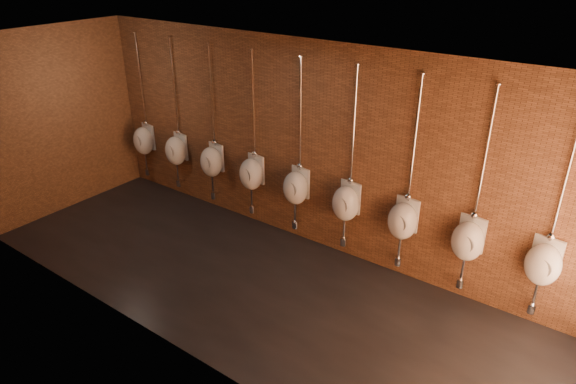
# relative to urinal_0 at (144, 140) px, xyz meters

# --- Properties ---
(ground) EXTENTS (8.50, 8.50, 0.00)m
(ground) POSITION_rel_urinal_0_xyz_m (3.77, -1.35, -0.96)
(ground) COLOR black
(ground) RESTS_ON ground
(room_shell) EXTENTS (8.54, 3.04, 3.22)m
(room_shell) POSITION_rel_urinal_0_xyz_m (3.77, -1.35, 1.05)
(room_shell) COLOR black
(room_shell) RESTS_ON ground
(urinal_0) EXTENTS (0.46, 0.41, 2.72)m
(urinal_0) POSITION_rel_urinal_0_xyz_m (0.00, 0.00, 0.00)
(urinal_0) COLOR white
(urinal_0) RESTS_ON ground
(urinal_1) EXTENTS (0.46, 0.41, 2.72)m
(urinal_1) POSITION_rel_urinal_0_xyz_m (0.90, 0.00, 0.00)
(urinal_1) COLOR white
(urinal_1) RESTS_ON ground
(urinal_2) EXTENTS (0.46, 0.41, 2.72)m
(urinal_2) POSITION_rel_urinal_0_xyz_m (1.80, 0.00, 0.00)
(urinal_2) COLOR white
(urinal_2) RESTS_ON ground
(urinal_3) EXTENTS (0.46, 0.41, 2.72)m
(urinal_3) POSITION_rel_urinal_0_xyz_m (2.69, 0.00, 0.00)
(urinal_3) COLOR white
(urinal_3) RESTS_ON ground
(urinal_4) EXTENTS (0.46, 0.41, 2.72)m
(urinal_4) POSITION_rel_urinal_0_xyz_m (3.59, 0.00, 0.00)
(urinal_4) COLOR white
(urinal_4) RESTS_ON ground
(urinal_5) EXTENTS (0.46, 0.41, 2.72)m
(urinal_5) POSITION_rel_urinal_0_xyz_m (4.49, 0.00, 0.00)
(urinal_5) COLOR white
(urinal_5) RESTS_ON ground
(urinal_6) EXTENTS (0.46, 0.41, 2.72)m
(urinal_6) POSITION_rel_urinal_0_xyz_m (5.39, 0.00, 0.00)
(urinal_6) COLOR white
(urinal_6) RESTS_ON ground
(urinal_7) EXTENTS (0.46, 0.41, 2.72)m
(urinal_7) POSITION_rel_urinal_0_xyz_m (6.28, 0.00, 0.00)
(urinal_7) COLOR white
(urinal_7) RESTS_ON ground
(urinal_8) EXTENTS (0.46, 0.41, 2.72)m
(urinal_8) POSITION_rel_urinal_0_xyz_m (7.18, 0.00, 0.00)
(urinal_8) COLOR white
(urinal_8) RESTS_ON ground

